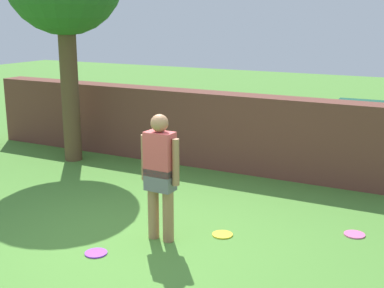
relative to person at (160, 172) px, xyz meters
name	(u,v)px	position (x,y,z in m)	size (l,w,h in m)	color
ground_plane	(134,243)	(-0.24, -0.28, -0.90)	(40.00, 40.00, 0.00)	#4C8433
brick_wall	(171,125)	(-1.74, 3.31, -0.20)	(8.31, 0.50, 1.40)	brown
person	(160,172)	(0.00, 0.00, 0.00)	(0.54, 0.23, 1.62)	#9E704C
frisbee_yellow	(222,235)	(0.64, 0.47, -0.89)	(0.27, 0.27, 0.02)	yellow
frisbee_pink	(354,234)	(2.16, 1.27, -0.89)	(0.27, 0.27, 0.02)	pink
frisbee_purple	(96,253)	(-0.47, -0.73, -0.89)	(0.27, 0.27, 0.02)	purple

